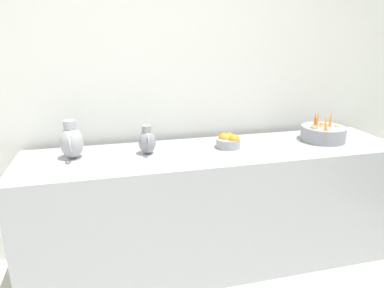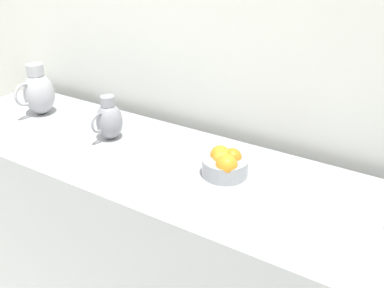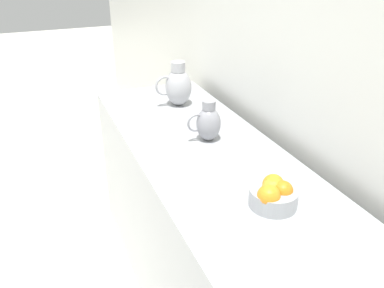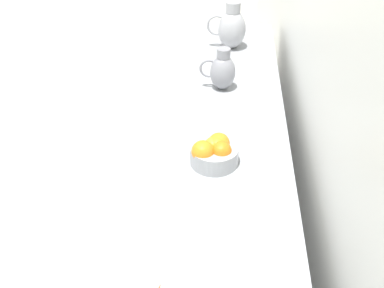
{
  "view_description": "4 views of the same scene",
  "coord_description": "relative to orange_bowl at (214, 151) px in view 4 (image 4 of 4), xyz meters",
  "views": [
    {
      "loc": [
        0.67,
        -0.43,
        1.69
      ],
      "look_at": [
        -1.48,
        0.11,
        0.98
      ],
      "focal_mm": 32.34,
      "sensor_mm": 36.0,
      "label": 1
    },
    {
      "loc": [
        -0.29,
        1.05,
        1.75
      ],
      "look_at": [
        -1.5,
        0.28,
        1.03
      ],
      "focal_mm": 40.77,
      "sensor_mm": 36.0,
      "label": 2
    },
    {
      "loc": [
        -0.83,
        1.39,
        1.75
      ],
      "look_at": [
        -1.34,
        0.16,
        1.08
      ],
      "focal_mm": 37.66,
      "sensor_mm": 36.0,
      "label": 3
    },
    {
      "loc": [
        -1.59,
        1.69,
        1.89
      ],
      "look_at": [
        -1.48,
        0.41,
        1.0
      ],
      "focal_mm": 41.88,
      "sensor_mm": 36.0,
      "label": 4
    }
  ],
  "objects": [
    {
      "name": "prep_counter",
      "position": [
        0.04,
        -0.1,
        -0.5
      ],
      "size": [
        0.65,
        2.68,
        0.91
      ],
      "primitive_type": "cube",
      "color": "#9EA0A5",
      "rests_on": "ground_plane"
    },
    {
      "name": "orange_bowl",
      "position": [
        0.0,
        0.0,
        0.0
      ],
      "size": [
        0.17,
        0.17,
        0.11
      ],
      "color": "#9EA0A5",
      "rests_on": "prep_counter"
    },
    {
      "name": "metal_pitcher_tall",
      "position": [
        -0.04,
        -1.06,
        0.06
      ],
      "size": [
        0.21,
        0.15,
        0.25
      ],
      "color": "#A3A3A8",
      "rests_on": "prep_counter"
    },
    {
      "name": "metal_pitcher_short",
      "position": [
        -0.01,
        -0.58,
        0.04
      ],
      "size": [
        0.17,
        0.12,
        0.2
      ],
      "color": "gray",
      "rests_on": "prep_counter"
    }
  ]
}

